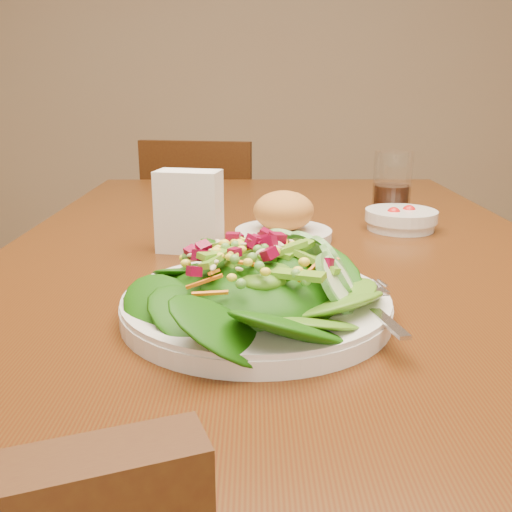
% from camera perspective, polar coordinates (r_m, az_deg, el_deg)
% --- Properties ---
extents(dining_table, '(0.90, 1.40, 0.75)m').
position_cam_1_polar(dining_table, '(0.95, 2.45, -5.01)').
color(dining_table, '#42260C').
rests_on(dining_table, ground_plane).
extents(chair_far, '(0.45, 0.45, 0.83)m').
position_cam_1_polar(chair_far, '(2.03, -4.98, 0.62)').
color(chair_far, black).
rests_on(chair_far, ground_plane).
extents(salad_plate, '(0.30, 0.30, 0.09)m').
position_cam_1_polar(salad_plate, '(0.64, 0.94, -3.31)').
color(salad_plate, silver).
rests_on(salad_plate, dining_table).
extents(bread_plate, '(0.16, 0.16, 0.08)m').
position_cam_1_polar(bread_plate, '(0.96, 2.77, 3.65)').
color(bread_plate, silver).
rests_on(bread_plate, dining_table).
extents(tomato_bowl, '(0.13, 0.13, 0.04)m').
position_cam_1_polar(tomato_bowl, '(1.07, 14.29, 3.59)').
color(tomato_bowl, silver).
rests_on(tomato_bowl, dining_table).
extents(drinking_glass, '(0.07, 0.07, 0.13)m').
position_cam_1_polar(drinking_glass, '(1.15, 13.41, 6.45)').
color(drinking_glass, silver).
rests_on(drinking_glass, dining_table).
extents(napkin_holder, '(0.11, 0.07, 0.13)m').
position_cam_1_polar(napkin_holder, '(0.89, -6.70, 4.67)').
color(napkin_holder, white).
rests_on(napkin_holder, dining_table).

